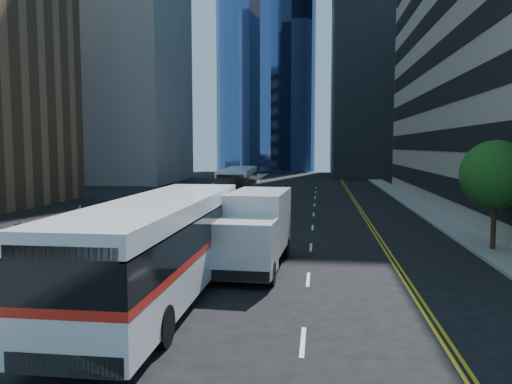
# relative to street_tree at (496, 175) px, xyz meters

# --- Properties ---
(ground) EXTENTS (160.00, 160.00, 0.00)m
(ground) POSITION_rel_street_tree_xyz_m (-9.00, -8.00, -3.64)
(ground) COLOR black
(ground) RESTS_ON ground
(sidewalk_west) EXTENTS (5.00, 90.00, 0.15)m
(sidewalk_west) POSITION_rel_street_tree_xyz_m (-19.50, 17.00, -3.57)
(sidewalk_west) COLOR gray
(sidewalk_west) RESTS_ON ground
(sidewalk_east) EXTENTS (2.00, 90.00, 0.15)m
(sidewalk_east) POSITION_rel_street_tree_xyz_m (-0.00, 17.00, -3.57)
(sidewalk_east) COLOR gray
(sidewalk_east) RESTS_ON ground
(midrise_west) EXTENTS (18.00, 18.00, 35.00)m
(midrise_west) POSITION_rel_street_tree_xyz_m (-37.00, 44.00, 13.86)
(midrise_west) COLOR gray
(midrise_west) RESTS_ON ground
(street_tree) EXTENTS (3.20, 3.20, 5.10)m
(street_tree) POSITION_rel_street_tree_xyz_m (0.00, 0.00, 0.00)
(street_tree) COLOR #332114
(street_tree) RESTS_ON sidewalk_east
(bus_front) EXTENTS (2.82, 12.68, 3.27)m
(bus_front) POSITION_rel_street_tree_xyz_m (-13.17, -8.96, -1.86)
(bus_front) COLOR silver
(bus_front) RESTS_ON ground
(bus_rear) EXTENTS (3.18, 11.74, 3.00)m
(bus_rear) POSITION_rel_street_tree_xyz_m (-15.34, 19.78, -2.01)
(bus_rear) COLOR silver
(bus_rear) RESTS_ON ground
(box_truck) EXTENTS (2.50, 6.52, 3.08)m
(box_truck) POSITION_rel_street_tree_xyz_m (-10.66, -4.47, -2.02)
(box_truck) COLOR silver
(box_truck) RESTS_ON ground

